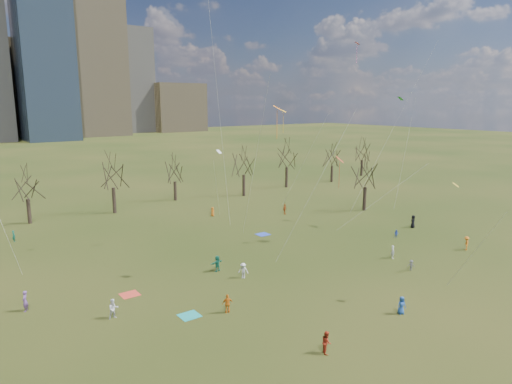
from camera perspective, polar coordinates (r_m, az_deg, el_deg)
ground at (r=45.46m, az=9.15°, el=-11.08°), size 500.00×500.00×0.00m
bare_tree_row at (r=73.86m, az=-11.72°, el=2.37°), size 113.04×29.80×9.50m
blanket_teal at (r=38.87m, az=-8.32°, el=-15.04°), size 1.60×1.50×0.03m
blanket_navy at (r=60.25m, az=0.87°, el=-5.31°), size 1.60×1.50×0.03m
blanket_crimson at (r=43.78m, az=-15.50°, el=-12.24°), size 1.60×1.50×0.03m
person_0 at (r=40.30m, az=17.74°, el=-13.34°), size 0.86×0.73×1.50m
person_1 at (r=53.40m, az=16.72°, el=-7.17°), size 0.57×0.64×1.48m
person_2 at (r=33.52m, az=8.81°, el=-18.05°), size 0.95×1.00×1.63m
person_3 at (r=50.31m, az=18.82°, el=-8.65°), size 0.78×0.83×1.12m
person_4 at (r=38.72m, az=-3.57°, el=-13.74°), size 1.02×0.65×1.62m
person_5 at (r=47.54m, az=-4.86°, el=-8.88°), size 1.62×0.80×1.68m
person_6 at (r=66.78m, az=19.03°, el=-3.51°), size 1.03×0.88×1.79m
person_7 at (r=43.37m, az=-26.92°, el=-12.06°), size 0.68×0.77×1.78m
person_8 at (r=61.35m, az=17.14°, el=-5.02°), size 0.58×0.64×1.06m
person_9 at (r=45.67m, az=-1.60°, el=-9.78°), size 1.12×1.13×1.56m
person_10 at (r=70.93m, az=3.61°, el=-2.14°), size 1.03×0.74×1.62m
person_12 at (r=69.91m, az=-5.45°, el=-2.46°), size 0.64×0.79×1.41m
person_13 at (r=64.57m, az=-28.03°, el=-4.88°), size 0.47×0.60×1.44m
person_14 at (r=39.44m, az=-17.40°, el=-13.75°), size 0.82×0.65×1.65m
person_15 at (r=59.31m, az=24.80°, el=-5.83°), size 1.22×1.11×1.65m
kites_airborne at (r=50.11m, az=-0.07°, el=7.33°), size 62.13×40.92×36.70m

